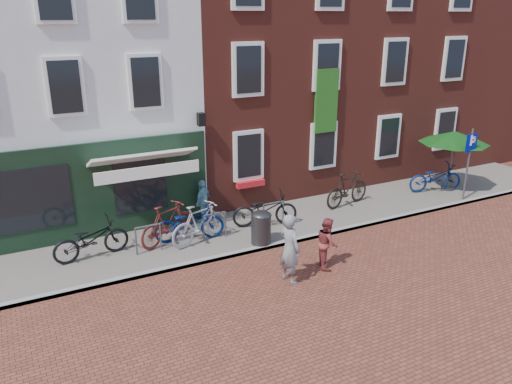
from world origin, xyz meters
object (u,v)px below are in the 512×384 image
woman (290,248)px  boy (327,243)px  bicycle_0 (91,239)px  parasol (455,135)px  bicycle_5 (347,189)px  parking_sign (470,154)px  litter_bin (261,226)px  bicycle_4 (265,209)px  bicycle_3 (200,223)px  bicycle_6 (435,178)px  cafe_person (203,201)px  bicycle_2 (189,223)px  bicycle_1 (168,223)px

woman → boy: 1.34m
boy → bicycle_0: (-5.54, 3.22, -0.06)m
parasol → bicycle_5: size_ratio=1.27×
parking_sign → bicycle_0: bearing=173.9°
litter_bin → parasol: size_ratio=0.42×
boy → bicycle_4: size_ratio=0.68×
parasol → bicycle_0: 13.28m
parking_sign → bicycle_5: bearing=160.9°
litter_bin → bicycle_5: size_ratio=0.53×
parking_sign → woman: 8.88m
bicycle_4 → bicycle_3: bearing=111.1°
parking_sign → bicycle_6: (-0.30, 1.13, -1.16)m
litter_bin → cafe_person: (-0.90, 2.30, 0.15)m
bicycle_0 → parking_sign: bearing=-103.0°
parasol → woman: bearing=-160.6°
parasol → boy: 8.32m
parasol → parking_sign: bearing=-108.1°
litter_bin → bicycle_4: (0.72, 1.11, -0.01)m
litter_bin → cafe_person: size_ratio=0.76×
bicycle_0 → bicycle_2: (2.78, -0.13, 0.00)m
bicycle_0 → bicycle_1: size_ratio=1.03×
bicycle_2 → bicycle_4: size_ratio=1.00×
cafe_person → bicycle_2: size_ratio=0.68×
parking_sign → woman: parking_sign is taller
parasol → bicycle_4: (-7.89, 0.11, -1.58)m
bicycle_1 → bicycle_5: (6.52, 0.09, 0.00)m
cafe_person → bicycle_6: bearing=131.5°
woman → bicycle_1: bearing=20.6°
parasol → bicycle_3: parasol is taller
parasol → cafe_person: (-9.51, 1.30, -1.42)m
bicycle_2 → bicycle_6: size_ratio=1.00×
litter_bin → bicycle_4: size_ratio=0.51×
boy → bicycle_3: size_ratio=0.70×
litter_bin → parasol: 8.81m
boy → bicycle_1: boy is taller
bicycle_6 → bicycle_0: bearing=105.5°
boy → bicycle_1: (-3.38, 3.21, 0.00)m
parasol → woman: size_ratio=1.39×
cafe_person → bicycle_1: 1.81m
woman → bicycle_0: (-4.25, 3.45, -0.28)m
boy → bicycle_3: bearing=65.0°
parasol → bicycle_5: 4.76m
woman → bicycle_6: size_ratio=0.89×
boy → bicycle_0: bearing=82.5°
cafe_person → bicycle_1: bearing=-6.8°
boy → bicycle_3: boy is taller
boy → bicycle_6: 7.60m
litter_bin → parking_sign: parking_sign is taller
cafe_person → bicycle_0: 3.80m
bicycle_6 → bicycle_2: bearing=106.0°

